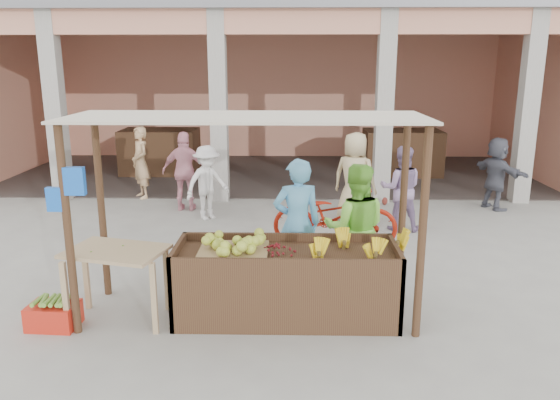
{
  "coord_description": "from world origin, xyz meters",
  "views": [
    {
      "loc": [
        0.56,
        -6.0,
        2.97
      ],
      "look_at": [
        0.4,
        1.2,
        1.13
      ],
      "focal_mm": 35.0,
      "sensor_mm": 36.0,
      "label": 1
    }
  ],
  "objects_px": {
    "fruit_stall": "(286,285)",
    "red_crate": "(54,316)",
    "vendor_green": "(355,225)",
    "motorcycle": "(335,215)",
    "side_table": "(117,261)",
    "vendor_blue": "(297,219)"
  },
  "relations": [
    {
      "from": "red_crate",
      "to": "vendor_green",
      "type": "height_order",
      "value": "vendor_green"
    },
    {
      "from": "fruit_stall",
      "to": "vendor_green",
      "type": "distance_m",
      "value": 1.3
    },
    {
      "from": "vendor_green",
      "to": "motorcycle",
      "type": "relative_size",
      "value": 0.85
    },
    {
      "from": "motorcycle",
      "to": "vendor_green",
      "type": "bearing_deg",
      "value": -170.78
    },
    {
      "from": "vendor_blue",
      "to": "vendor_green",
      "type": "bearing_deg",
      "value": 160.88
    },
    {
      "from": "fruit_stall",
      "to": "red_crate",
      "type": "relative_size",
      "value": 4.81
    },
    {
      "from": "side_table",
      "to": "vendor_blue",
      "type": "xyz_separation_m",
      "value": [
        2.09,
        1.07,
        0.2
      ]
    },
    {
      "from": "side_table",
      "to": "vendor_green",
      "type": "bearing_deg",
      "value": 32.8
    },
    {
      "from": "red_crate",
      "to": "vendor_blue",
      "type": "distance_m",
      "value": 3.17
    },
    {
      "from": "fruit_stall",
      "to": "side_table",
      "type": "height_order",
      "value": "side_table"
    },
    {
      "from": "vendor_green",
      "to": "motorcycle",
      "type": "bearing_deg",
      "value": -80.78
    },
    {
      "from": "vendor_blue",
      "to": "motorcycle",
      "type": "distance_m",
      "value": 1.77
    },
    {
      "from": "vendor_blue",
      "to": "vendor_green",
      "type": "relative_size",
      "value": 1.04
    },
    {
      "from": "fruit_stall",
      "to": "motorcycle",
      "type": "bearing_deg",
      "value": 73.21
    },
    {
      "from": "fruit_stall",
      "to": "vendor_blue",
      "type": "distance_m",
      "value": 1.08
    },
    {
      "from": "vendor_blue",
      "to": "fruit_stall",
      "type": "bearing_deg",
      "value": 72.01
    },
    {
      "from": "motorcycle",
      "to": "vendor_blue",
      "type": "bearing_deg",
      "value": 163.59
    },
    {
      "from": "side_table",
      "to": "motorcycle",
      "type": "xyz_separation_m",
      "value": [
        2.72,
        2.68,
        -0.19
      ]
    },
    {
      "from": "vendor_green",
      "to": "vendor_blue",
      "type": "bearing_deg",
      "value": -4.16
    },
    {
      "from": "vendor_green",
      "to": "red_crate",
      "type": "bearing_deg",
      "value": 22.81
    },
    {
      "from": "vendor_green",
      "to": "motorcycle",
      "type": "distance_m",
      "value": 1.77
    },
    {
      "from": "fruit_stall",
      "to": "red_crate",
      "type": "height_order",
      "value": "fruit_stall"
    }
  ]
}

